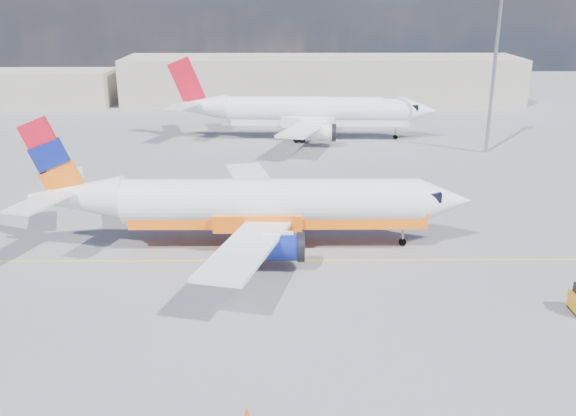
{
  "coord_description": "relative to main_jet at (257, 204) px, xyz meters",
  "views": [
    {
      "loc": [
        -1.92,
        -41.37,
        19.34
      ],
      "look_at": [
        -1.57,
        4.98,
        3.5
      ],
      "focal_mm": 40.0,
      "sensor_mm": 36.0,
      "label": 1
    }
  ],
  "objects": [
    {
      "name": "terminal_main",
      "position": [
        8.96,
        69.09,
        0.48
      ],
      "size": [
        70.0,
        14.0,
        8.0
      ],
      "primitive_type": "cube",
      "color": "#BEB5A4",
      "rests_on": "ground"
    },
    {
      "name": "taxi_line",
      "position": [
        3.96,
        -2.91,
        -3.51
      ],
      "size": [
        70.0,
        0.15,
        0.01
      ],
      "primitive_type": "cube",
      "color": "yellow",
      "rests_on": "ground"
    },
    {
      "name": "main_jet",
      "position": [
        0.0,
        0.0,
        0.0
      ],
      "size": [
        34.75,
        27.53,
        10.55
      ],
      "rotation": [
        0.0,
        0.0,
        -0.0
      ],
      "color": "white",
      "rests_on": "ground"
    },
    {
      "name": "ground",
      "position": [
        3.96,
        -5.91,
        -3.52
      ],
      "size": [
        240.0,
        240.0,
        0.0
      ],
      "primitive_type": "plane",
      "color": "slate",
      "rests_on": "ground"
    },
    {
      "name": "second_jet",
      "position": [
        5.33,
        38.71,
        0.14
      ],
      "size": [
        36.19,
        28.6,
        10.97
      ],
      "rotation": [
        0.0,
        0.0,
        -0.04
      ],
      "color": "white",
      "rests_on": "ground"
    },
    {
      "name": "terminal_annex",
      "position": [
        -41.04,
        66.09,
        -0.52
      ],
      "size": [
        26.0,
        10.0,
        6.0
      ],
      "primitive_type": "cube",
      "color": "#BEB5A4",
      "rests_on": "ground"
    },
    {
      "name": "floodlight_mast",
      "position": [
        27.42,
        30.74,
        9.0
      ],
      "size": [
        1.52,
        1.52,
        20.87
      ],
      "color": "#95959C",
      "rests_on": "ground"
    },
    {
      "name": "traffic_cone",
      "position": [
        0.28,
        -21.74,
        -3.21
      ],
      "size": [
        0.45,
        0.45,
        0.63
      ],
      "color": "white",
      "rests_on": "ground"
    }
  ]
}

